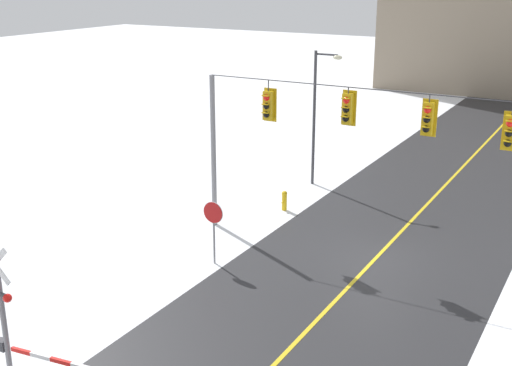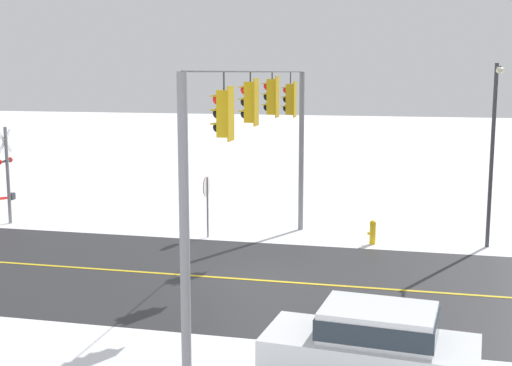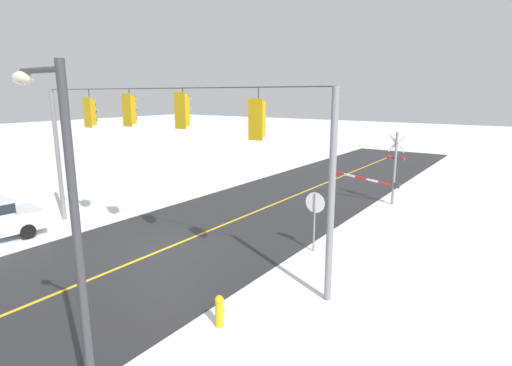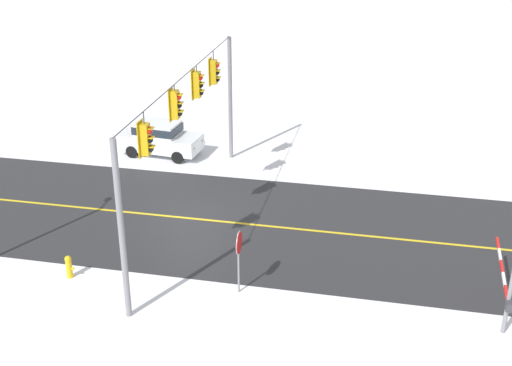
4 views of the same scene
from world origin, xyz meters
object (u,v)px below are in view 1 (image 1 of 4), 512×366
(stop_sign, at_px, (213,219))
(streetlamp_near, at_px, (318,106))
(fire_hydrant, at_px, (284,200))
(railroad_crossing, at_px, (11,318))

(stop_sign, distance_m, streetlamp_near, 10.46)
(fire_hydrant, bearing_deg, railroad_crossing, -89.36)
(stop_sign, bearing_deg, fire_hydrant, 93.27)
(railroad_crossing, height_order, streetlamp_near, streetlamp_near)
(stop_sign, bearing_deg, railroad_crossing, -91.23)
(fire_hydrant, bearing_deg, streetlamp_near, 94.45)
(stop_sign, xyz_separation_m, railroad_crossing, (-0.19, -8.70, 0.29))
(fire_hydrant, bearing_deg, stop_sign, -86.73)
(streetlamp_near, bearing_deg, stop_sign, -86.26)
(stop_sign, relative_size, streetlamp_near, 0.36)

